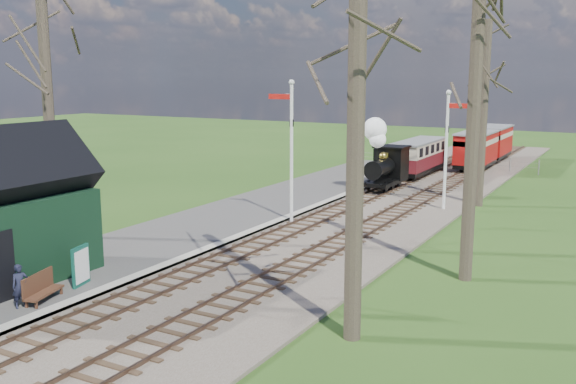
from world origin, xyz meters
name	(u,v)px	position (x,y,z in m)	size (l,w,h in m)	color
distant_hills	(517,281)	(1.40, 64.38, -16.21)	(114.40, 48.00, 22.02)	#385B23
ballast_bed	(384,204)	(1.30, 22.00, 0.05)	(8.00, 60.00, 0.10)	brown
track_near	(360,200)	(0.00, 22.00, 0.10)	(1.60, 60.00, 0.15)	brown
track_far	(409,205)	(2.60, 22.00, 0.10)	(1.60, 60.00, 0.15)	brown
platform	(212,224)	(-3.50, 14.00, 0.10)	(5.00, 44.00, 0.20)	#474442
coping_strip	(257,230)	(-1.20, 14.00, 0.10)	(0.40, 44.00, 0.21)	#B2AD9E
semaphore_near	(290,141)	(-0.77, 16.00, 3.62)	(1.22, 0.24, 6.22)	silver
semaphore_far	(448,141)	(4.37, 22.00, 3.35)	(1.22, 0.24, 5.72)	silver
bare_trees	(259,112)	(1.33, 10.10, 5.21)	(15.51, 22.39, 12.00)	#382D23
fence_line	(443,160)	(0.30, 36.00, 0.55)	(12.60, 0.08, 1.00)	slate
locomotive	(384,159)	(-0.01, 25.36, 1.87)	(1.60, 3.73, 4.00)	black
coach	(418,155)	(0.00, 31.42, 1.37)	(1.87, 6.40, 1.96)	black
red_carriage_a	(476,149)	(2.60, 35.73, 1.46)	(2.01, 4.98, 2.12)	black
red_carriage_b	(493,142)	(2.60, 41.23, 1.46)	(2.01, 4.98, 2.12)	black
sign_board	(81,266)	(-1.98, 5.26, 0.80)	(0.29, 0.82, 1.20)	#104D3D
bench	(41,288)	(-1.96, 3.76, 0.57)	(0.77, 1.45, 0.79)	#49291A
person	(20,286)	(-1.99, 3.13, 0.80)	(0.44, 0.29, 1.21)	black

